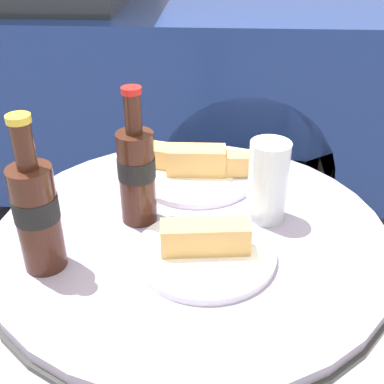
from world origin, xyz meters
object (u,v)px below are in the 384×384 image
object	(u,v)px
drinking_glass	(267,184)
lunch_plate_far	(194,167)
bistro_table	(191,316)
lunch_plate_near	(205,248)
cola_bottle_left	(37,212)
cola_bottle_right	(137,171)

from	to	relation	value
drinking_glass	lunch_plate_far	size ratio (longest dim) A/B	0.47
bistro_table	lunch_plate_near	bearing A→B (deg)	-71.26
bistro_table	cola_bottle_left	xyz separation A→B (m)	(-0.21, -0.11, 0.31)
bistro_table	lunch_plate_near	distance (m)	0.24
cola_bottle_left	cola_bottle_right	xyz separation A→B (m)	(0.12, 0.13, -0.00)
cola_bottle_left	drinking_glass	world-z (taller)	cola_bottle_left
lunch_plate_near	cola_bottle_left	bearing A→B (deg)	-172.11
lunch_plate_near	cola_bottle_right	bearing A→B (deg)	139.70
drinking_glass	lunch_plate_near	world-z (taller)	drinking_glass
bistro_table	drinking_glass	world-z (taller)	drinking_glass
lunch_plate_far	cola_bottle_left	bearing A→B (deg)	-126.02
drinking_glass	lunch_plate_near	xyz separation A→B (m)	(-0.10, -0.12, -0.05)
cola_bottle_right	lunch_plate_far	size ratio (longest dim) A/B	0.78
drinking_glass	lunch_plate_near	distance (m)	0.16
cola_bottle_right	drinking_glass	xyz separation A→B (m)	(0.22, 0.02, -0.03)
bistro_table	lunch_plate_near	size ratio (longest dim) A/B	3.38
cola_bottle_left	drinking_glass	bearing A→B (deg)	23.90
cola_bottle_left	lunch_plate_near	size ratio (longest dim) A/B	1.09
cola_bottle_right	drinking_glass	size ratio (longest dim) A/B	1.66
cola_bottle_left	cola_bottle_right	size ratio (longest dim) A/B	1.02
bistro_table	cola_bottle_right	distance (m)	0.32
lunch_plate_near	lunch_plate_far	size ratio (longest dim) A/B	0.73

